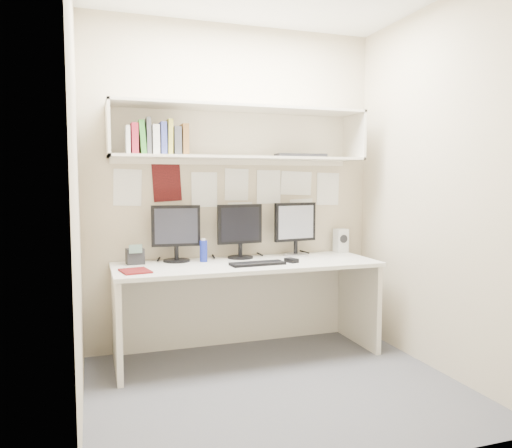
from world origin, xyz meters
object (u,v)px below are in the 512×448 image
object	(u,v)px
speaker	(341,240)
maroon_notebook	(135,271)
monitor_left	(176,231)
desk	(247,309)
monitor_center	(240,229)
keyboard	(257,264)
monitor_right	(295,227)
desk_phone	(135,256)

from	to	relation	value
speaker	maroon_notebook	bearing A→B (deg)	-169.88
monitor_left	desk	bearing A→B (deg)	-17.98
speaker	monitor_center	bearing A→B (deg)	-179.86
keyboard	speaker	bearing A→B (deg)	20.51
monitor_right	desk_phone	distance (m)	1.32
desk	monitor_left	distance (m)	0.82
monitor_left	monitor_center	size ratio (longest dim) A/B	1.00
monitor_right	maroon_notebook	world-z (taller)	monitor_right
monitor_right	desk_phone	size ratio (longest dim) A/B	2.86
monitor_right	desk_phone	xyz separation A→B (m)	(-1.31, -0.02, -0.18)
monitor_center	monitor_right	xyz separation A→B (m)	(0.48, -0.00, 0.00)
maroon_notebook	keyboard	bearing A→B (deg)	-10.05
monitor_center	monitor_right	distance (m)	0.48
keyboard	monitor_right	bearing A→B (deg)	34.78
keyboard	speaker	world-z (taller)	speaker
speaker	maroon_notebook	distance (m)	1.83
desk	monitor_left	size ratio (longest dim) A/B	4.61
monitor_center	monitor_right	world-z (taller)	monitor_right
monitor_left	maroon_notebook	world-z (taller)	monitor_left
monitor_left	monitor_right	bearing A→B (deg)	5.54
monitor_center	maroon_notebook	xyz separation A→B (m)	(-0.86, -0.36, -0.23)
monitor_right	keyboard	bearing A→B (deg)	-149.73
desk	keyboard	world-z (taller)	keyboard
monitor_right	monitor_left	bearing A→B (deg)	172.31
desk	desk_phone	bearing A→B (deg)	166.59
monitor_center	desk_phone	xyz separation A→B (m)	(-0.83, -0.02, -0.18)
desk	desk_phone	xyz separation A→B (m)	(-0.82, 0.19, 0.42)
monitor_center	keyboard	xyz separation A→B (m)	(0.03, -0.35, -0.23)
monitor_center	speaker	bearing A→B (deg)	-2.37
monitor_left	speaker	size ratio (longest dim) A/B	2.13
monitor_center	monitor_right	bearing A→B (deg)	-4.95
desk	monitor_center	bearing A→B (deg)	87.43
keyboard	desk_phone	world-z (taller)	desk_phone
monitor_left	maroon_notebook	distance (m)	0.55
monitor_left	maroon_notebook	size ratio (longest dim) A/B	1.93
keyboard	desk_phone	size ratio (longest dim) A/B	2.65
desk_phone	speaker	bearing A→B (deg)	-3.34
desk	maroon_notebook	xyz separation A→B (m)	(-0.85, -0.14, 0.37)
monitor_center	keyboard	distance (m)	0.42
desk	maroon_notebook	bearing A→B (deg)	-170.84
monitor_center	speaker	distance (m)	0.94
monitor_left	monitor_right	size ratio (longest dim) A/B	0.99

